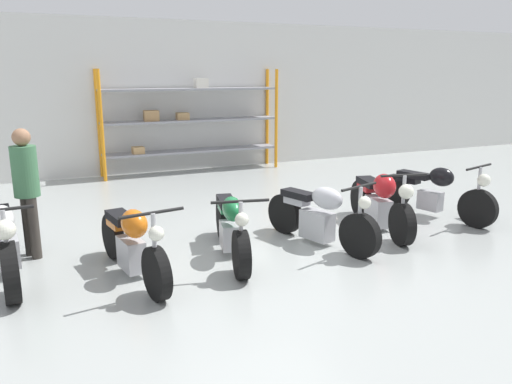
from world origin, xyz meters
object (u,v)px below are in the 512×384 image
object	(u,v)px
motorcycle_orange	(132,243)
person_browsing	(26,183)
motorcycle_white	(5,243)
motorcycle_red	(380,202)
shelving_rack	(189,120)
motorcycle_green	(231,226)
motorcycle_silver	(320,216)
motorcycle_black	(434,191)
toolbox	(478,210)

from	to	relation	value
motorcycle_orange	person_browsing	world-z (taller)	person_browsing
motorcycle_white	motorcycle_red	size ratio (longest dim) A/B	1.06
shelving_rack	motorcycle_green	world-z (taller)	shelving_rack
motorcycle_green	motorcycle_silver	xyz separation A→B (m)	(1.30, -0.08, 0.01)
motorcycle_red	person_browsing	xyz separation A→B (m)	(-4.95, 0.86, 0.57)
motorcycle_white	motorcycle_orange	world-z (taller)	motorcycle_white
motorcycle_red	motorcycle_black	world-z (taller)	motorcycle_red
motorcycle_green	motorcycle_black	size ratio (longest dim) A/B	0.99
motorcycle_green	motorcycle_silver	size ratio (longest dim) A/B	1.07
motorcycle_orange	motorcycle_black	bearing A→B (deg)	86.25
motorcycle_orange	toolbox	size ratio (longest dim) A/B	4.71
motorcycle_white	motorcycle_green	size ratio (longest dim) A/B	1.05
motorcycle_black	motorcycle_red	bearing A→B (deg)	-97.92
motorcycle_green	person_browsing	distance (m)	2.70
motorcycle_white	shelving_rack	bearing A→B (deg)	139.40
motorcycle_black	motorcycle_orange	bearing A→B (deg)	-100.28
motorcycle_orange	motorcycle_green	xyz separation A→B (m)	(1.33, 0.19, -0.01)
shelving_rack	motorcycle_white	distance (m)	6.69
motorcycle_orange	motorcycle_silver	bearing A→B (deg)	82.71
motorcycle_green	person_browsing	world-z (taller)	person_browsing
motorcycle_silver	person_browsing	size ratio (longest dim) A/B	1.15
motorcycle_white	motorcycle_silver	xyz separation A→B (m)	(4.01, -0.45, -0.02)
motorcycle_orange	toolbox	xyz separation A→B (m)	(5.75, 0.17, -0.29)
motorcycle_white	motorcycle_black	distance (m)	6.47
motorcycle_red	toolbox	bearing A→B (deg)	97.68
shelving_rack	toolbox	xyz separation A→B (m)	(3.30, -5.81, -1.14)
motorcycle_white	motorcycle_orange	bearing A→B (deg)	62.72
motorcycle_green	motorcycle_red	distance (m)	2.53
person_browsing	toolbox	distance (m)	6.98
shelving_rack	motorcycle_green	xyz separation A→B (m)	(-1.12, -5.79, -0.87)
person_browsing	shelving_rack	bearing A→B (deg)	-150.84
shelving_rack	motorcycle_orange	bearing A→B (deg)	-112.30
motorcycle_silver	toolbox	world-z (taller)	motorcycle_silver
shelving_rack	person_browsing	distance (m)	5.96
motorcycle_white	person_browsing	size ratio (longest dim) A/B	1.30
motorcycle_black	person_browsing	distance (m)	6.26
shelving_rack	motorcycle_black	xyz separation A→B (m)	(2.64, -5.46, -0.83)
motorcycle_green	motorcycle_red	xyz separation A→B (m)	(2.52, 0.16, 0.03)
toolbox	motorcycle_silver	bearing A→B (deg)	-178.77
motorcycle_white	motorcycle_green	world-z (taller)	motorcycle_white
motorcycle_orange	toolbox	world-z (taller)	motorcycle_orange
toolbox	person_browsing	bearing A→B (deg)	171.44
motorcycle_red	person_browsing	distance (m)	5.06
motorcycle_white	motorcycle_red	xyz separation A→B (m)	(5.23, -0.21, 0.00)
motorcycle_black	motorcycle_silver	bearing A→B (deg)	-96.54
person_browsing	toolbox	xyz separation A→B (m)	(6.85, -1.03, -0.87)
motorcycle_silver	person_browsing	distance (m)	3.93
motorcycle_red	motorcycle_black	distance (m)	1.26
shelving_rack	motorcycle_red	world-z (taller)	shelving_rack
motorcycle_silver	motorcycle_black	bearing A→B (deg)	82.07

